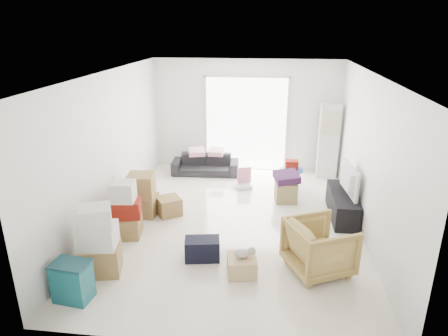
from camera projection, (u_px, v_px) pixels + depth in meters
name	position (u px, v px, depth m)	size (l,w,h in m)	color
room_shell	(235.00, 153.00, 6.88)	(4.98, 6.48, 3.18)	white
sliding_door	(246.00, 120.00, 9.70)	(2.10, 0.04, 2.33)	white
ac_tower	(328.00, 141.00, 9.30)	(0.45, 0.30, 1.75)	silver
tv_console	(342.00, 205.00, 7.55)	(0.42, 1.41, 0.47)	black
television	(343.00, 190.00, 7.44)	(0.95, 0.55, 0.13)	black
sofa	(205.00, 161.00, 9.68)	(1.60, 0.47, 0.63)	black
pillow_left	(197.00, 147.00, 9.55)	(0.39, 0.31, 0.12)	#F6B4C2
pillow_right	(216.00, 147.00, 9.55)	(0.35, 0.28, 0.12)	#F6B4C2
armchair	(320.00, 245.00, 5.79)	(0.84, 0.79, 0.86)	tan
storage_bins	(72.00, 281.00, 5.22)	(0.52, 0.39, 0.56)	#135C65
box_stack_a	(98.00, 244.00, 5.75)	(0.67, 0.60, 1.05)	olive
box_stack_b	(125.00, 213.00, 6.78)	(0.60, 0.55, 0.99)	olive
box_stack_c	(142.00, 195.00, 7.54)	(0.56, 0.53, 0.82)	olive
loose_box	(169.00, 206.00, 7.63)	(0.41, 0.41, 0.34)	olive
duffel_bag	(202.00, 249.00, 6.18)	(0.53, 0.32, 0.34)	black
ottoman	(286.00, 192.00, 8.19)	(0.43, 0.43, 0.43)	#988358
blanket	(287.00, 179.00, 8.09)	(0.47, 0.47, 0.14)	#3B1A42
kids_table	(292.00, 168.00, 8.79)	(0.51, 0.51, 0.64)	#1546AD
toy_walker	(244.00, 182.00, 8.91)	(0.41, 0.39, 0.45)	silver
wood_crate	(242.00, 265.00, 5.81)	(0.42, 0.42, 0.28)	tan
plush_bunny	(245.00, 253.00, 5.74)	(0.31, 0.17, 0.16)	#B2ADA8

